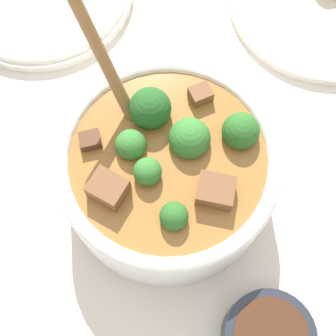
# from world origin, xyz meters

# --- Properties ---
(ground_plane) EXTENTS (4.00, 4.00, 0.00)m
(ground_plane) POSITION_xyz_m (0.00, 0.00, 0.00)
(ground_plane) COLOR silver
(stew_bowl) EXTENTS (0.22, 0.22, 0.23)m
(stew_bowl) POSITION_xyz_m (0.00, 0.00, 0.06)
(stew_bowl) COLOR white
(stew_bowl) RESTS_ON ground_plane
(condiment_bowl) EXTENTS (0.09, 0.09, 0.04)m
(condiment_bowl) POSITION_xyz_m (0.10, -0.16, 0.02)
(condiment_bowl) COLOR #232833
(condiment_bowl) RESTS_ON ground_plane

